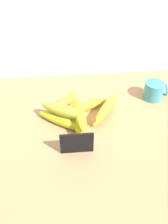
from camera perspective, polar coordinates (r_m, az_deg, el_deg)
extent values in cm
cube|color=tan|center=(91.28, -0.73, -5.17)|extent=(110.00, 76.00, 3.00)
cube|color=silver|center=(106.85, -2.70, 23.50)|extent=(130.00, 2.00, 70.00)
cube|color=black|center=(80.73, -1.67, -7.26)|extent=(11.00, 0.80, 8.40)
cube|color=brown|center=(84.21, -1.66, -8.60)|extent=(9.90, 1.20, 0.60)
cylinder|color=teal|center=(106.76, 15.84, 4.80)|extent=(7.98, 7.98, 7.61)
torus|color=teal|center=(108.56, 18.33, 4.88)|extent=(1.00, 5.26, 5.26)
ellipsoid|color=gold|center=(95.60, 4.63, -0.12)|extent=(12.52, 15.55, 3.23)
ellipsoid|color=gold|center=(99.20, -4.86, 1.99)|extent=(15.23, 16.48, 4.07)
ellipsoid|color=yellow|center=(98.28, 0.93, 1.56)|extent=(16.17, 9.48, 3.66)
ellipsoid|color=#B8C623|center=(91.90, -5.22, -2.12)|extent=(19.28, 14.54, 3.51)
ellipsoid|color=yellow|center=(91.95, -1.62, -1.81)|extent=(5.39, 18.10, 3.71)
ellipsoid|color=yellow|center=(93.31, 5.38, 1.25)|extent=(12.88, 16.78, 3.32)
ellipsoid|color=yellow|center=(88.41, -1.12, -0.65)|extent=(4.99, 18.38, 3.73)
ellipsoid|color=gold|center=(90.29, -4.74, 0.34)|extent=(17.94, 12.35, 4.34)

